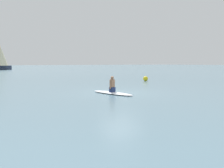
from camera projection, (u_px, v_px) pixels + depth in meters
name	position (u px, v px, depth m)	size (l,w,h in m)	color
ground_plane	(120.00, 92.00, 15.24)	(400.00, 400.00, 0.00)	slate
surfboard	(112.00, 93.00, 14.56)	(3.21, 0.78, 0.12)	white
person_paddler	(112.00, 85.00, 14.52)	(0.36, 0.42, 0.96)	navy
buoy_marker	(146.00, 79.00, 24.87)	(0.50, 0.50, 0.50)	yellow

